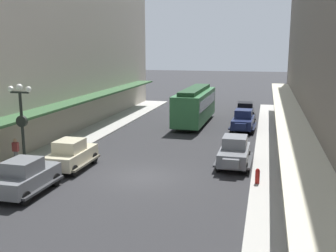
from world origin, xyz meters
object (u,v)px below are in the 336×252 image
(lamp_post_with_clock, at_px, (22,126))
(parked_car_0, at_px, (26,176))
(pedestrian_0, at_px, (16,151))
(parked_car_2, at_px, (245,111))
(parked_car_3, at_px, (243,120))
(streetcar, at_px, (195,104))
(fire_hydrant, at_px, (257,176))
(parked_car_4, at_px, (234,151))
(pedestrian_1, at_px, (291,159))
(parked_car_1, at_px, (72,154))

(lamp_post_with_clock, bearing_deg, parked_car_0, -55.39)
(pedestrian_0, bearing_deg, parked_car_2, 56.72)
(parked_car_0, bearing_deg, parked_car_3, 61.96)
(parked_car_2, distance_m, streetcar, 5.63)
(parked_car_0, bearing_deg, lamp_post_with_clock, 124.61)
(lamp_post_with_clock, bearing_deg, fire_hydrant, 7.85)
(parked_car_2, height_order, lamp_post_with_clock, lamp_post_with_clock)
(parked_car_2, bearing_deg, parked_car_0, -112.24)
(fire_hydrant, bearing_deg, streetcar, 111.22)
(parked_car_4, bearing_deg, pedestrian_1, -20.78)
(streetcar, bearing_deg, parked_car_3, -23.17)
(parked_car_1, bearing_deg, streetcar, 73.36)
(fire_hydrant, bearing_deg, parked_car_1, 177.92)
(parked_car_4, bearing_deg, parked_car_1, -162.81)
(parked_car_3, relative_size, streetcar, 0.45)
(parked_car_2, relative_size, streetcar, 0.45)
(parked_car_1, bearing_deg, pedestrian_0, -171.90)
(parked_car_3, height_order, streetcar, streetcar)
(parked_car_0, relative_size, parked_car_4, 1.00)
(parked_car_1, height_order, parked_car_4, same)
(parked_car_1, height_order, lamp_post_with_clock, lamp_post_with_clock)
(lamp_post_with_clock, bearing_deg, pedestrian_0, 136.01)
(lamp_post_with_clock, height_order, fire_hydrant, lamp_post_with_clock)
(parked_car_1, distance_m, parked_car_4, 9.94)
(parked_car_1, bearing_deg, pedestrian_1, 7.54)
(pedestrian_1, bearing_deg, pedestrian_0, -172.34)
(parked_car_2, bearing_deg, parked_car_4, -89.19)
(lamp_post_with_clock, xyz_separation_m, pedestrian_0, (-1.72, 1.66, -2.00))
(parked_car_2, xyz_separation_m, parked_car_4, (0.23, -15.99, 0.00))
(lamp_post_with_clock, relative_size, pedestrian_0, 3.15)
(fire_hydrant, distance_m, pedestrian_1, 2.79)
(parked_car_2, xyz_separation_m, fire_hydrant, (1.72, -19.33, -0.38))
(parked_car_1, xyz_separation_m, pedestrian_1, (12.77, 1.69, 0.07))
(parked_car_0, distance_m, streetcar, 20.74)
(fire_hydrant, bearing_deg, parked_car_4, 114.18)
(streetcar, bearing_deg, pedestrian_1, -60.19)
(fire_hydrant, xyz_separation_m, pedestrian_0, (-14.47, -0.10, 0.43))
(parked_car_1, distance_m, fire_hydrant, 11.00)
(parked_car_0, xyz_separation_m, parked_car_2, (9.52, 23.27, 0.00))
(parked_car_1, xyz_separation_m, pedestrian_0, (-3.48, -0.50, 0.05))
(parked_car_0, distance_m, pedestrian_0, 5.03)
(parked_car_4, distance_m, pedestrian_1, 3.51)
(parked_car_0, height_order, pedestrian_1, parked_car_0)
(parked_car_3, height_order, pedestrian_1, parked_car_3)
(parked_car_3, xyz_separation_m, pedestrian_1, (3.38, -12.07, 0.07))
(parked_car_2, xyz_separation_m, parked_car_3, (0.13, -5.17, 0.00))
(pedestrian_0, xyz_separation_m, pedestrian_1, (16.26, 2.19, 0.02))
(streetcar, relative_size, pedestrian_0, 5.87)
(pedestrian_1, bearing_deg, parked_car_0, -155.14)
(streetcar, xyz_separation_m, pedestrian_1, (8.06, -14.07, -0.89))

